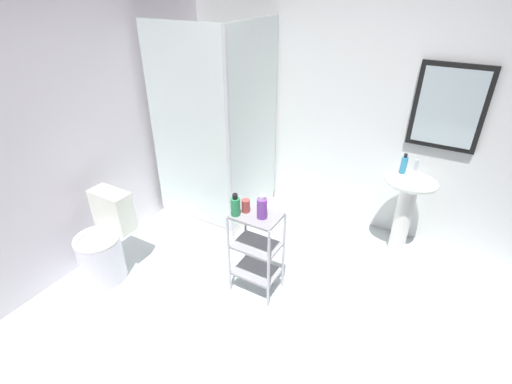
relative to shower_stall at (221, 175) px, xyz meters
The scene contains 12 objects.
ground_plane 1.77m from the shower_stall, 46.17° to the right, with size 4.20×4.20×0.02m, color silver.
wall_back 1.56m from the shower_stall, 27.56° to the left, with size 4.20×0.14×2.50m.
wall_left 1.61m from the shower_stall, 118.65° to the right, with size 0.10×4.20×2.50m, color white.
shower_stall is the anchor object (origin of this frame).
pedestal_sink 1.86m from the shower_stall, ahead, with size 0.46×0.37×0.81m.
sink_faucet 1.92m from the shower_stall, 12.67° to the left, with size 0.03×0.03×0.10m, color silver.
toilet 1.37m from the shower_stall, 102.73° to the right, with size 0.37×0.49×0.76m.
storage_cart 1.24m from the shower_stall, 42.36° to the right, with size 0.38×0.28×0.74m.
hand_soap_bottle 1.82m from the shower_stall, ahead, with size 0.05×0.05×0.18m.
body_wash_bottle_green 1.25m from the shower_stall, 49.50° to the right, with size 0.07×0.07×0.18m.
conditioner_bottle_purple 1.33m from the shower_stall, 41.06° to the right, with size 0.08×0.08×0.19m.
rinse_cup 1.21m from the shower_stall, 45.43° to the right, with size 0.06×0.06×0.10m, color #B24742.
Camera 1 is at (0.91, -1.65, 2.30)m, focal length 26.20 mm.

